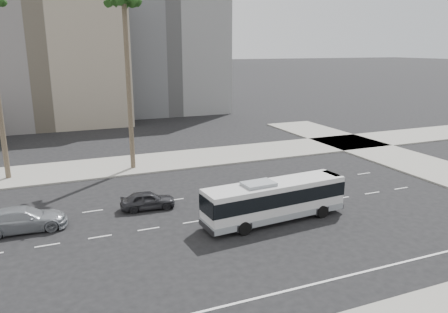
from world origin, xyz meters
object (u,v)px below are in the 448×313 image
city_bus (275,199)px  palm_near (124,2)px  car_b (23,219)px  car_a (148,200)px

city_bus → palm_near: size_ratio=0.61×
car_b → palm_near: (9.02, 11.30, 14.30)m
car_a → car_b: size_ratio=0.73×
city_bus → car_b: city_bus is taller
city_bus → palm_near: (-6.45, 15.94, 13.56)m
car_b → city_bus: bearing=-104.8°
city_bus → car_a: size_ratio=2.63×
city_bus → car_a: (-7.38, 5.30, -0.85)m
palm_near → car_b: bearing=-128.6°
city_bus → palm_near: 21.89m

